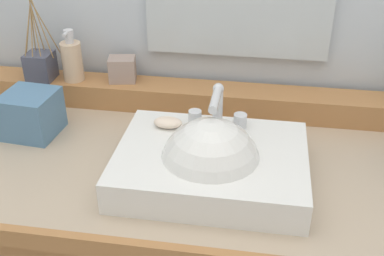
{
  "coord_description": "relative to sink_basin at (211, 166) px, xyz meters",
  "views": [
    {
      "loc": [
        0.19,
        -0.97,
        1.55
      ],
      "look_at": [
        0.04,
        -0.02,
        0.99
      ],
      "focal_mm": 44.61,
      "sensor_mm": 36.0,
      "label": 1
    }
  ],
  "objects": [
    {
      "name": "sink_basin",
      "position": [
        0.0,
        0.0,
        0.0
      ],
      "size": [
        0.43,
        0.33,
        0.26
      ],
      "color": "white",
      "rests_on": "vanity_cabinet"
    },
    {
      "name": "soap_bar",
      "position": [
        -0.12,
        0.1,
        0.05
      ],
      "size": [
        0.07,
        0.04,
        0.02
      ],
      "primitive_type": "ellipsoid",
      "color": "beige",
      "rests_on": "sink_basin"
    },
    {
      "name": "back_ledge",
      "position": [
        -0.09,
        0.34,
        -0.0
      ],
      "size": [
        1.4,
        0.11,
        0.07
      ],
      "primitive_type": "cube",
      "color": "#AA7241",
      "rests_on": "vanity_cabinet"
    },
    {
      "name": "tissue_box",
      "position": [
        -0.49,
        0.14,
        0.02
      ],
      "size": [
        0.14,
        0.14,
        0.12
      ],
      "primitive_type": "cube",
      "rotation": [
        0.0,
        0.0,
        -0.08
      ],
      "color": "teal",
      "rests_on": "vanity_cabinet"
    },
    {
      "name": "reed_diffuser",
      "position": [
        -0.54,
        0.33,
        0.07
      ],
      "size": [
        0.09,
        0.08,
        0.26
      ],
      "color": "#44475A",
      "rests_on": "back_ledge"
    },
    {
      "name": "trinket_box",
      "position": [
        -0.3,
        0.35,
        0.07
      ],
      "size": [
        0.09,
        0.07,
        0.07
      ],
      "primitive_type": "cube",
      "rotation": [
        0.0,
        0.0,
        0.19
      ],
      "color": "gray",
      "rests_on": "back_ledge"
    },
    {
      "name": "soap_dispenser",
      "position": [
        -0.45,
        0.33,
        0.09
      ],
      "size": [
        0.06,
        0.06,
        0.15
      ],
      "color": "beige",
      "rests_on": "back_ledge"
    }
  ]
}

